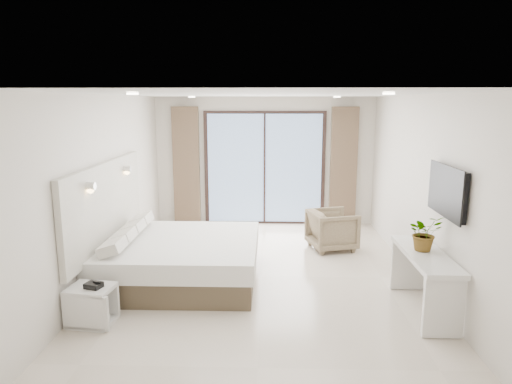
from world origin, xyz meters
TOP-DOWN VIEW (x-y plane):
  - ground at (0.00, 0.00)m, footprint 6.20×6.20m
  - room_shell at (-0.20, 0.71)m, footprint 4.62×6.22m
  - bed at (-1.20, -0.18)m, footprint 2.22×2.11m
  - nightstand at (-1.99, -1.56)m, footprint 0.56×0.48m
  - phone at (-1.94, -1.59)m, footprint 0.22×0.19m
  - console_desk at (2.04, -1.10)m, footprint 0.47×1.49m
  - plant at (2.04, -1.00)m, footprint 0.52×0.55m
  - armchair at (1.23, 1.36)m, footprint 0.88×0.91m

SIDE VIEW (x-z plane):
  - ground at x=0.00m, z-range 0.00..0.00m
  - nightstand at x=-1.99m, z-range 0.00..0.46m
  - bed at x=-1.20m, z-range -0.06..0.70m
  - armchair at x=1.23m, z-range 0.00..0.78m
  - phone at x=-1.94m, z-range 0.47..0.53m
  - console_desk at x=2.04m, z-range 0.17..0.94m
  - plant at x=2.04m, z-range 0.77..1.13m
  - room_shell at x=-0.20m, z-range 0.22..2.94m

